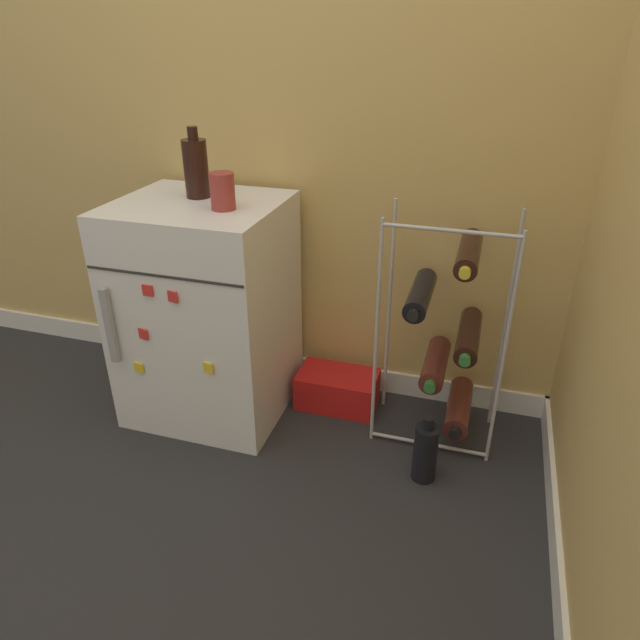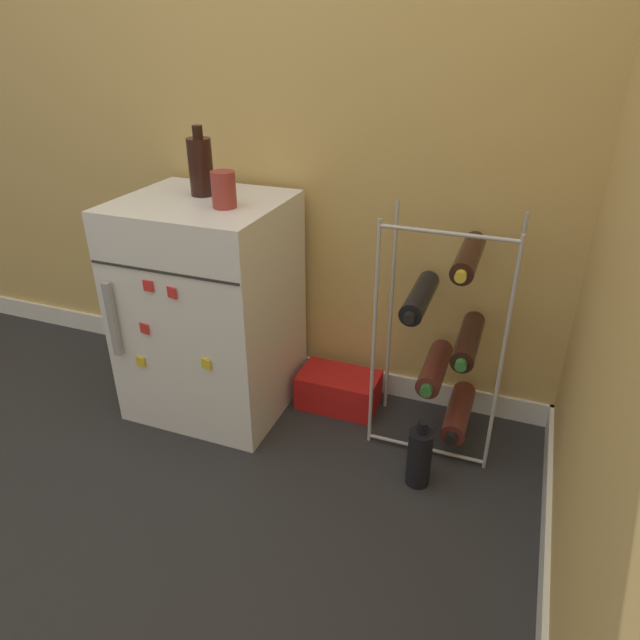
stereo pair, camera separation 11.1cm
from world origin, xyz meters
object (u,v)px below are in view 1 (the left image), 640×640
object	(u,v)px
wine_rack	(450,339)
fridge_top_bottle	(196,168)
soda_box	(337,389)
fridge_top_cup	(222,191)
mini_fridge	(207,311)
loose_bottle_floor	(425,452)

from	to	relation	value
wine_rack	fridge_top_bottle	xyz separation A→B (m)	(-0.86, -0.01, 0.50)
soda_box	fridge_top_cup	distance (m)	0.86
mini_fridge	loose_bottle_floor	bearing A→B (deg)	-12.29
fridge_top_cup	wine_rack	bearing A→B (deg)	8.92
mini_fridge	fridge_top_bottle	world-z (taller)	fridge_top_bottle
mini_fridge	fridge_top_bottle	bearing A→B (deg)	110.45
wine_rack	soda_box	size ratio (longest dim) A/B	2.71
mini_fridge	wine_rack	size ratio (longest dim) A/B	0.98
soda_box	fridge_top_bottle	bearing A→B (deg)	-172.06
wine_rack	loose_bottle_floor	distance (m)	0.37
wine_rack	soda_box	world-z (taller)	wine_rack
wine_rack	fridge_top_cup	size ratio (longest dim) A/B	7.13
fridge_top_bottle	mini_fridge	bearing A→B (deg)	-69.55
mini_fridge	wine_rack	xyz separation A→B (m)	(0.84, 0.07, -0.01)
mini_fridge	fridge_top_cup	world-z (taller)	fridge_top_cup
mini_fridge	fridge_top_cup	distance (m)	0.46
soda_box	fridge_top_bottle	size ratio (longest dim) A/B	1.31
fridge_top_bottle	loose_bottle_floor	xyz separation A→B (m)	(0.84, -0.24, -0.78)
mini_fridge	loose_bottle_floor	distance (m)	0.88
wine_rack	loose_bottle_floor	size ratio (longest dim) A/B	3.40
fridge_top_cup	loose_bottle_floor	size ratio (longest dim) A/B	0.48
fridge_top_cup	loose_bottle_floor	distance (m)	1.02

